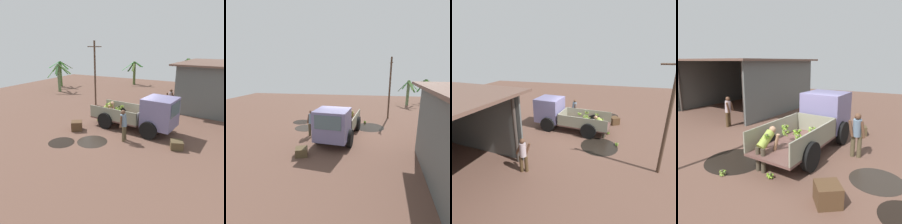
% 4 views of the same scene
% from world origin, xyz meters
% --- Properties ---
extents(ground, '(36.00, 36.00, 0.00)m').
position_xyz_m(ground, '(0.00, 0.00, 0.00)').
color(ground, brown).
extents(mud_patch_0, '(1.55, 1.55, 0.01)m').
position_xyz_m(mud_patch_0, '(-1.02, -2.91, 0.00)').
color(mud_patch_0, '#2A231D').
rests_on(mud_patch_0, ground).
extents(mud_patch_1, '(2.05, 2.05, 0.01)m').
position_xyz_m(mud_patch_1, '(-1.89, 1.61, 0.00)').
color(mud_patch_1, black).
rests_on(mud_patch_1, ground).
extents(mud_patch_2, '(1.32, 1.32, 0.01)m').
position_xyz_m(mud_patch_2, '(-2.35, -3.72, 0.00)').
color(mud_patch_2, black).
rests_on(mud_patch_2, ground).
extents(cargo_truck, '(5.08, 2.42, 2.06)m').
position_xyz_m(cargo_truck, '(1.22, -0.37, 1.09)').
color(cargo_truck, brown).
rests_on(cargo_truck, ground).
extents(utility_pole, '(1.22, 0.14, 5.04)m').
position_xyz_m(utility_pole, '(-4.56, 3.18, 2.64)').
color(utility_pole, '#4B3629').
rests_on(utility_pole, ground).
extents(banana_palm_0, '(2.68, 2.84, 2.90)m').
position_xyz_m(banana_palm_0, '(-12.55, 8.46, 1.62)').
color(banana_palm_0, '#466830').
rests_on(banana_palm_0, ground).
extents(banana_palm_3, '(2.37, 2.07, 2.86)m').
position_xyz_m(banana_palm_3, '(-10.74, 6.06, 1.52)').
color(banana_palm_3, '#5B754A').
rests_on(banana_palm_3, ground).
extents(person_foreground_visitor, '(0.38, 0.61, 1.63)m').
position_xyz_m(person_foreground_visitor, '(0.33, -2.04, 0.91)').
color(person_foreground_visitor, brown).
rests_on(person_foreground_visitor, ground).
extents(person_worker_loading, '(0.79, 0.63, 1.33)m').
position_xyz_m(person_worker_loading, '(-1.87, 0.34, 0.79)').
color(person_worker_loading, '#443B2E').
rests_on(person_worker_loading, ground).
extents(person_bystander_near_shed, '(0.69, 0.44, 1.58)m').
position_xyz_m(person_bystander_near_shed, '(1.14, 4.65, 0.88)').
color(person_bystander_near_shed, '#4A361F').
rests_on(person_bystander_near_shed, ground).
extents(banana_bunch_on_ground_0, '(0.21, 0.21, 0.19)m').
position_xyz_m(banana_bunch_on_ground_0, '(-2.84, 1.26, 0.10)').
color(banana_bunch_on_ground_0, '#4B4330').
rests_on(banana_bunch_on_ground_0, ground).
extents(banana_bunch_on_ground_1, '(0.24, 0.24, 0.19)m').
position_xyz_m(banana_bunch_on_ground_1, '(-2.32, -0.10, 0.10)').
color(banana_bunch_on_ground_1, brown).
rests_on(banana_bunch_on_ground_1, ground).
extents(wooden_crate_0, '(0.84, 0.84, 0.53)m').
position_xyz_m(wooden_crate_0, '(-2.67, -1.97, 0.26)').
color(wooden_crate_0, '#4E3520').
rests_on(wooden_crate_0, ground).
extents(wooden_crate_1, '(0.71, 0.71, 0.40)m').
position_xyz_m(wooden_crate_1, '(2.96, -1.72, 0.20)').
color(wooden_crate_1, '#4D3E27').
rests_on(wooden_crate_1, ground).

